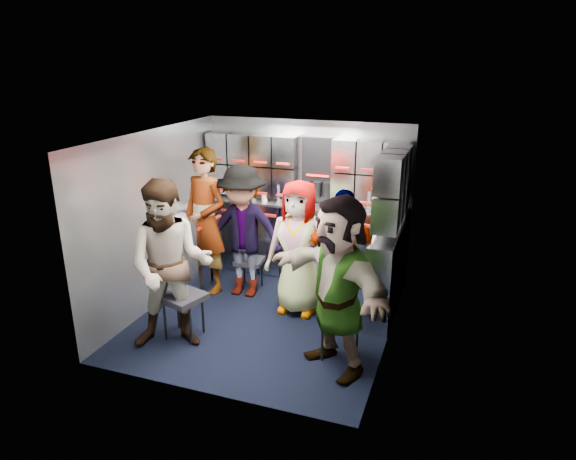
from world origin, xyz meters
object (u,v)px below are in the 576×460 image
(jump_seat_center, at_px, (303,271))
(attendant_arc_d, at_px, (341,259))
(jump_seat_near_left, at_px, (183,299))
(jump_seat_mid_left, at_px, (250,262))
(attendant_arc_e, at_px, (338,285))
(jump_seat_mid_right, at_px, (343,286))
(attendant_arc_b, at_px, (243,232))
(attendant_arc_a, at_px, (171,266))
(attendant_standing, at_px, (205,221))
(attendant_arc_c, at_px, (299,248))
(jump_seat_near_right, at_px, (341,319))

(jump_seat_center, distance_m, attendant_arc_d, 0.72)
(jump_seat_near_left, height_order, jump_seat_center, jump_seat_near_left)
(jump_seat_mid_left, height_order, attendant_arc_e, attendant_arc_e)
(jump_seat_mid_right, distance_m, attendant_arc_b, 1.41)
(attendant_arc_e, bearing_deg, attendant_arc_a, -137.65)
(jump_seat_center, bearing_deg, attendant_arc_d, -31.66)
(attendant_arc_a, bearing_deg, attendant_arc_d, 11.32)
(jump_seat_mid_right, distance_m, attendant_standing, 1.90)
(jump_seat_near_left, height_order, attendant_arc_b, attendant_arc_b)
(attendant_arc_c, xyz_separation_m, attendant_arc_e, (0.71, -1.00, 0.08))
(jump_seat_mid_right, bearing_deg, jump_seat_near_left, -145.87)
(attendant_arc_b, relative_size, attendant_arc_d, 1.06)
(attendant_arc_a, bearing_deg, attendant_arc_b, 59.72)
(jump_seat_near_right, xyz_separation_m, attendant_standing, (-2.00, 0.98, 0.50))
(jump_seat_near_right, bearing_deg, attendant_standing, 153.95)
(attendant_arc_e, bearing_deg, jump_seat_near_left, -143.77)
(jump_seat_near_left, relative_size, jump_seat_center, 1.07)
(jump_seat_mid_right, distance_m, attendant_arc_d, 0.45)
(jump_seat_near_right, xyz_separation_m, attendant_arc_c, (-0.71, 0.82, 0.37))
(jump_seat_mid_right, height_order, attendant_standing, attendant_standing)
(attendant_arc_e, bearing_deg, attendant_arc_c, 162.22)
(attendant_arc_a, relative_size, attendant_arc_c, 1.12)
(jump_seat_near_left, distance_m, attendant_arc_e, 1.73)
(jump_seat_mid_left, relative_size, jump_seat_center, 0.84)
(attendant_arc_b, bearing_deg, attendant_arc_d, -15.58)
(attendant_standing, distance_m, attendant_arc_a, 1.36)
(jump_seat_near_left, bearing_deg, attendant_arc_a, -90.00)
(attendant_arc_a, bearing_deg, jump_seat_mid_right, 15.77)
(jump_seat_center, xyz_separation_m, attendant_arc_e, (0.71, -1.18, 0.44))
(jump_seat_near_left, bearing_deg, attendant_arc_c, 45.38)
(jump_seat_near_left, distance_m, attendant_arc_c, 1.42)
(attendant_arc_b, xyz_separation_m, attendant_arc_d, (1.32, -0.34, -0.05))
(attendant_standing, relative_size, attendant_arc_d, 1.18)
(attendant_arc_d, bearing_deg, jump_seat_near_left, 179.50)
(attendant_arc_d, height_order, attendant_arc_e, attendant_arc_e)
(attendant_arc_b, height_order, attendant_arc_c, attendant_arc_b)
(jump_seat_near_right, height_order, attendant_arc_e, attendant_arc_e)
(jump_seat_center, xyz_separation_m, attendant_arc_b, (-0.79, 0.01, 0.41))
(attendant_arc_a, height_order, attendant_arc_b, attendant_arc_a)
(attendant_standing, xyz_separation_m, attendant_arc_d, (1.82, -0.31, -0.14))
(jump_seat_center, relative_size, attendant_standing, 0.26)
(jump_seat_near_right, bearing_deg, attendant_arc_e, -90.00)
(attendant_arc_d, bearing_deg, attendant_arc_e, -107.64)
(jump_seat_mid_left, distance_m, jump_seat_mid_right, 1.36)
(jump_seat_mid_left, distance_m, attendant_arc_b, 0.51)
(jump_seat_center, distance_m, jump_seat_mid_right, 0.55)
(jump_seat_mid_left, height_order, attendant_standing, attendant_standing)
(jump_seat_mid_right, height_order, attendant_arc_a, attendant_arc_a)
(jump_seat_center, xyz_separation_m, jump_seat_mid_right, (0.53, -0.15, -0.05))
(jump_seat_near_left, bearing_deg, jump_seat_center, 50.17)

